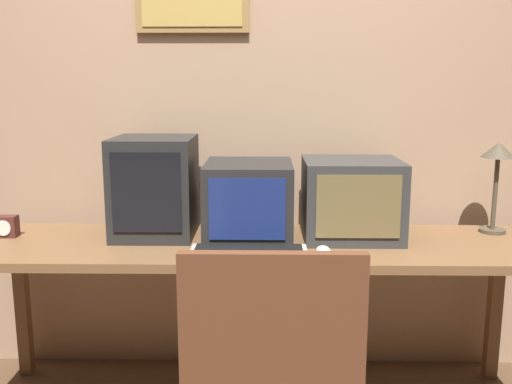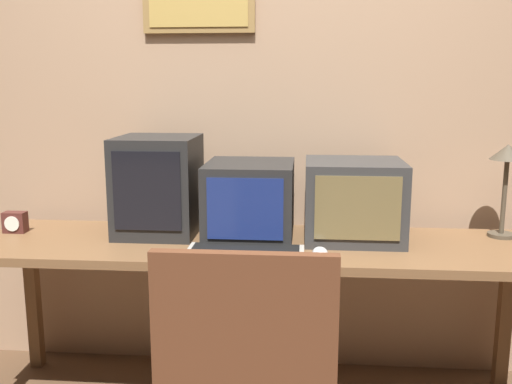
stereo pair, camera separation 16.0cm
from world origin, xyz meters
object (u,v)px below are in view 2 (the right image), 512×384
Objects in this scene: monitor_left at (158,185)px; monitor_right at (354,200)px; keyboard_main at (246,251)px; mouse_near_keyboard at (320,253)px; monitor_center at (250,200)px; desk_lamp at (507,165)px; desk_clock at (15,222)px.

monitor_right is at bearing -1.36° from monitor_left.
monitor_left reaches higher than monitor_right.
mouse_near_keyboard reaches higher than keyboard_main.
mouse_near_keyboard is (0.29, -0.02, 0.01)m from keyboard_main.
monitor_left is at bearing 178.64° from monitor_right.
monitor_center is 0.91× the size of keyboard_main.
desk_lamp reaches higher than monitor_center.
desk_clock is at bearing 167.13° from keyboard_main.
monitor_left reaches higher than desk_clock.
desk_clock is 0.25× the size of desk_lamp.
monitor_center is at bearing -4.90° from monitor_left.
desk_clock reaches higher than keyboard_main.
keyboard_main is 1.17m from desk_lamp.
monitor_left is 0.85m from monitor_right.
monitor_right reaches higher than keyboard_main.
desk_lamp reaches higher than mouse_near_keyboard.
mouse_near_keyboard is (0.29, -0.28, -0.14)m from monitor_center.
desk_lamp is (1.08, 0.10, 0.15)m from monitor_center.
monitor_center is (0.41, -0.03, -0.05)m from monitor_left.
monitor_right reaches higher than mouse_near_keyboard.
keyboard_main is at bearing -147.95° from monitor_right.
mouse_near_keyboard is (0.70, -0.31, -0.19)m from monitor_left.
desk_clock is 2.15m from desk_lamp.
monitor_left is 0.66m from desk_clock.
desk_lamp is (1.08, 0.35, 0.30)m from keyboard_main.
desk_clock is at bearing -178.87° from monitor_right.
desk_lamp is (2.13, 0.11, 0.27)m from desk_clock.
desk_lamp is (0.64, 0.08, 0.14)m from monitor_right.
desk_lamp is at bearing 18.19° from keyboard_main.
mouse_near_keyboard is at bearing -11.00° from desk_clock.
monitor_center is 1.01× the size of monitor_right.
monitor_center is 3.81× the size of mouse_near_keyboard.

